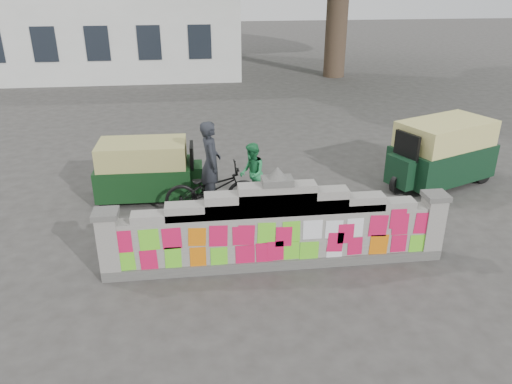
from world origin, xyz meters
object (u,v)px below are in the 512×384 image
Objects in this scene: cyclist_rider at (211,173)px; cyclist_bike at (212,189)px; rickshaw_right at (441,152)px; rickshaw_left at (147,169)px; pedestrian at (252,174)px.

cyclist_bike is at bearing -0.00° from cyclist_rider.
rickshaw_right is at bearing -84.91° from cyclist_bike.
rickshaw_right is at bearing -84.91° from cyclist_rider.
rickshaw_right reaches higher than rickshaw_left.
pedestrian reaches higher than cyclist_bike.
rickshaw_left is at bearing -22.70° from rickshaw_right.
rickshaw_left is (-1.52, 0.94, 0.19)m from cyclist_bike.
pedestrian is 0.56× the size of rickshaw_left.
rickshaw_left is at bearing -100.69° from pedestrian.
rickshaw_right is (7.47, 0.02, 0.12)m from rickshaw_left.
rickshaw_left is (-1.52, 0.94, -0.21)m from cyclist_rider.
cyclist_bike is 0.69× the size of rickshaw_right.
cyclist_bike is at bearing -13.65° from rickshaw_right.
rickshaw_right reaches higher than cyclist_bike.
cyclist_rider is at bearing -30.54° from rickshaw_left.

